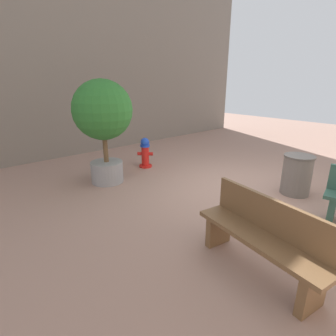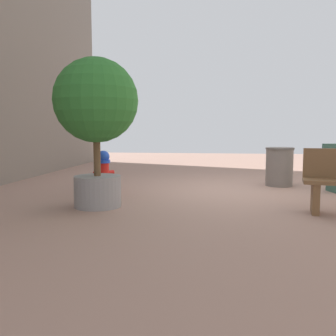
% 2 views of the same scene
% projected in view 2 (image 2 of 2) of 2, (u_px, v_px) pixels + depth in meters
% --- Properties ---
extents(ground_plane, '(23.40, 23.40, 0.00)m').
position_uv_depth(ground_plane, '(236.00, 190.00, 7.50)').
color(ground_plane, '#9E7A6B').
extents(fire_hydrant, '(0.39, 0.39, 0.82)m').
position_uv_depth(fire_hydrant, '(104.00, 171.00, 7.21)').
color(fire_hydrant, red).
rests_on(fire_hydrant, ground_plane).
extents(planter_tree, '(1.32, 1.32, 2.34)m').
position_uv_depth(planter_tree, '(96.00, 110.00, 5.70)').
color(planter_tree, gray).
rests_on(planter_tree, ground_plane).
extents(trash_bin, '(0.61, 0.61, 0.84)m').
position_uv_depth(trash_bin, '(279.00, 167.00, 8.01)').
color(trash_bin, slate).
rests_on(trash_bin, ground_plane).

